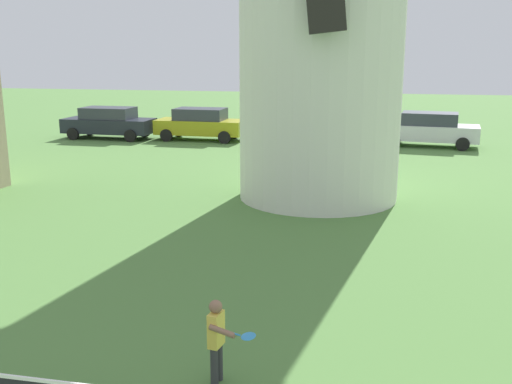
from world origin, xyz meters
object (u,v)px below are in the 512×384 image
object	(u,v)px
parked_car_blue	(322,126)
parked_car_silver	(429,129)
player_far	(218,337)
parked_car_mustard	(200,124)
parked_car_black	(109,122)

from	to	relation	value
parked_car_blue	parked_car_silver	size ratio (longest dim) A/B	1.00
parked_car_blue	player_far	bearing A→B (deg)	-88.15
parked_car_mustard	parked_car_blue	xyz separation A→B (m)	(5.97, 0.15, 0.00)
parked_car_black	parked_car_silver	world-z (taller)	same
player_far	parked_car_blue	size ratio (longest dim) A/B	0.26
parked_car_blue	parked_car_silver	bearing A→B (deg)	0.78
parked_car_black	parked_car_mustard	size ratio (longest dim) A/B	1.04
parked_car_black	parked_car_blue	xyz separation A→B (m)	(10.61, 0.58, -0.00)
player_far	parked_car_mustard	distance (m)	22.12
parked_car_black	parked_car_silver	bearing A→B (deg)	2.39
player_far	parked_car_black	size ratio (longest dim) A/B	0.26
player_far	parked_car_mustard	world-z (taller)	parked_car_mustard
parked_car_mustard	parked_car_black	bearing A→B (deg)	-174.74
parked_car_mustard	parked_car_silver	distance (m)	10.86
player_far	parked_car_mustard	bearing A→B (deg)	107.51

